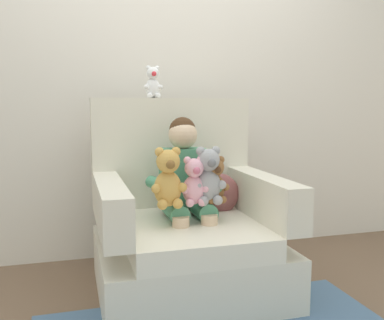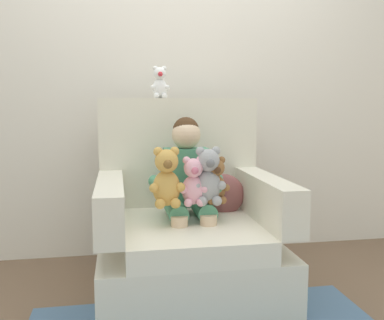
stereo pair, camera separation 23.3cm
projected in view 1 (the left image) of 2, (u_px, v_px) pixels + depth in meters
ground_plane at (188, 291)px, 2.47m from camera, size 8.00×8.00×0.00m
back_wall at (160, 72)px, 3.03m from camera, size 6.00×0.10×2.60m
armchair at (185, 231)px, 2.49m from camera, size 1.01×0.96×1.11m
seated_child at (186, 181)px, 2.48m from camera, size 0.45×0.39×0.82m
plush_honey at (168, 179)px, 2.26m from camera, size 0.19×0.16×0.32m
plush_brown at (215, 181)px, 2.37m from camera, size 0.15×0.13×0.26m
plush_pink at (194, 182)px, 2.31m from camera, size 0.16×0.13×0.27m
plush_grey at (208, 177)px, 2.34m from camera, size 0.19×0.15×0.32m
plush_white_on_backrest at (153, 83)px, 2.68m from camera, size 0.12×0.10×0.20m
throw_pillow at (219, 194)px, 2.65m from camera, size 0.27×0.14×0.26m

